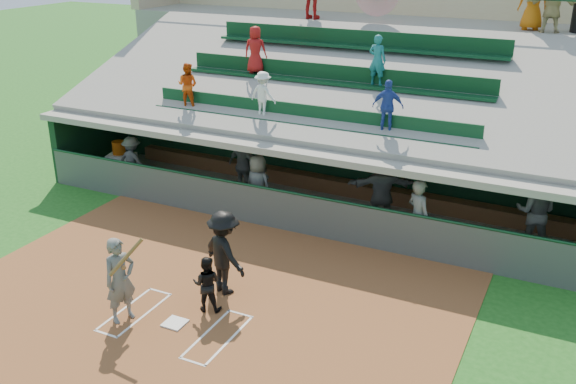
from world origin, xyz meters
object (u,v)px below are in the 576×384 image
at_px(white_table, 122,165).
at_px(batter_at_plate, 120,280).
at_px(home_plate, 175,323).
at_px(water_cooler, 119,148).
at_px(catcher, 207,284).

bearing_deg(white_table, batter_at_plate, -64.21).
height_order(home_plate, batter_at_plate, batter_at_plate).
distance_m(home_plate, water_cooler, 9.23).
bearing_deg(white_table, home_plate, -57.93).
bearing_deg(home_plate, batter_at_plate, -163.90).
distance_m(batter_at_plate, catcher, 1.75).
xyz_separation_m(batter_at_plate, white_table, (-5.48, 6.66, -0.53)).
bearing_deg(catcher, batter_at_plate, 18.98).
bearing_deg(batter_at_plate, white_table, 129.45).
distance_m(catcher, white_table, 8.85).
bearing_deg(white_table, catcher, -52.99).
height_order(home_plate, catcher, catcher).
height_order(home_plate, water_cooler, water_cooler).
bearing_deg(catcher, home_plate, 48.55).
height_order(home_plate, white_table, white_table).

